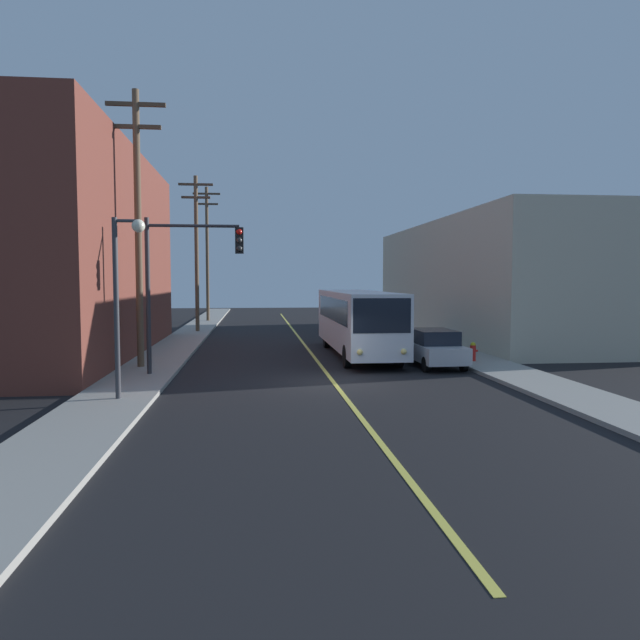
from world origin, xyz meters
name	(u,v)px	position (x,y,z in m)	size (l,w,h in m)	color
ground_plane	(334,382)	(0.00, 0.00, 0.00)	(120.00, 120.00, 0.00)	black
sidewalk_left	(171,351)	(-7.25, 10.00, 0.07)	(2.50, 90.00, 0.15)	gray
sidewalk_right	(441,348)	(7.25, 10.00, 0.07)	(2.50, 90.00, 0.15)	gray
lane_stripe_center	(302,341)	(0.00, 15.00, 0.01)	(0.16, 60.00, 0.01)	#D8CC4C
building_left_brick	(36,254)	(-13.49, 8.99, 5.06)	(10.00, 21.09, 10.13)	brown
building_right_warehouse	(512,280)	(14.49, 17.28, 3.78)	(12.00, 26.80, 7.57)	beige
city_bus	(357,319)	(2.20, 7.70, 1.82)	(2.62, 12.17, 3.20)	silver
parked_car_silver	(434,347)	(4.85, 3.50, 0.84)	(1.88, 4.43, 1.62)	#B7B7BC
parked_car_blue	(393,332)	(4.85, 11.22, 0.84)	(1.87, 4.42, 1.62)	navy
utility_pole_near	(138,217)	(-7.64, 3.90, 6.36)	(2.40, 0.28, 11.37)	brown
utility_pole_mid	(196,247)	(-6.94, 21.44, 6.13)	(2.40, 0.28, 10.93)	brown
utility_pole_far	(207,248)	(-7.06, 32.47, 6.61)	(2.40, 0.28, 11.85)	brown
traffic_signal_left_corner	(188,266)	(-5.41, 1.88, 4.30)	(3.75, 0.48, 6.00)	#2D2D33
street_lamp_left	(123,281)	(-6.83, -2.95, 3.74)	(0.98, 0.40, 5.50)	#38383D
fire_hydrant	(473,351)	(6.85, 4.09, 0.58)	(0.44, 0.26, 0.84)	red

